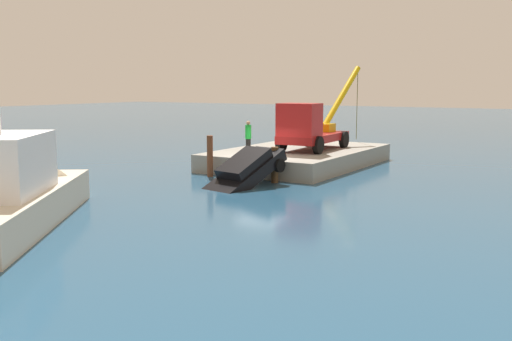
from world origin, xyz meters
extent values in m
plane|color=navy|center=(0.00, 0.00, 0.00)|extent=(200.00, 200.00, 0.00)
cube|color=gray|center=(-4.41, 0.00, 0.50)|extent=(11.49, 7.40, 1.01)
cube|color=maroon|center=(-4.49, 0.94, 1.73)|extent=(5.73, 2.48, 0.45)
cube|color=#AF1919|center=(-2.46, 1.01, 2.88)|extent=(1.66, 2.25, 1.84)
cylinder|color=black|center=(-2.56, 2.15, 1.51)|extent=(1.01, 0.34, 1.00)
cylinder|color=black|center=(-2.47, -0.13, 1.51)|extent=(1.01, 0.34, 1.00)
cylinder|color=black|center=(-6.51, 2.01, 1.51)|extent=(1.01, 0.34, 1.00)
cylinder|color=black|center=(-6.43, -0.27, 1.51)|extent=(1.01, 0.34, 1.00)
cylinder|color=#E5B20C|center=(-8.28, 1.07, 4.13)|extent=(4.45, 0.77, 3.82)
cube|color=#E5B20C|center=(-6.19, 0.88, 2.21)|extent=(1.00, 1.00, 0.50)
cylinder|color=#4C4C19|center=(-10.38, 1.27, 3.54)|extent=(0.04, 0.04, 4.73)
cylinder|color=black|center=(-1.17, -1.55, 1.40)|extent=(0.28, 0.28, 0.78)
cylinder|color=green|center=(-1.17, -1.55, 2.18)|extent=(0.34, 0.34, 0.78)
sphere|color=tan|center=(-1.17, -1.55, 2.69)|extent=(0.23, 0.23, 0.23)
cube|color=black|center=(3.42, 1.08, 0.56)|extent=(4.47, 2.69, 2.33)
cube|color=black|center=(3.43, 1.08, 1.11)|extent=(2.67, 2.10, 1.41)
cylinder|color=black|center=(4.84, 1.75, -0.34)|extent=(0.88, 0.39, 0.85)
cylinder|color=black|center=(4.45, -0.09, -0.34)|extent=(0.88, 0.39, 0.85)
cylinder|color=black|center=(2.14, 2.31, 0.92)|extent=(0.88, 0.39, 0.85)
cylinder|color=black|center=(1.76, 0.46, 0.92)|extent=(0.88, 0.39, 0.85)
cube|color=beige|center=(14.45, -1.42, 0.17)|extent=(10.18, 8.33, 2.12)
cone|color=beige|center=(10.23, -4.31, 0.17)|extent=(4.70, 4.57, 3.08)
cube|color=white|center=(14.87, -1.13, 2.22)|extent=(4.75, 4.33, 1.98)
cylinder|color=silver|center=(11.50, -3.44, 1.73)|extent=(0.06, 0.06, 1.00)
cylinder|color=brown|center=(1.81, -2.08, 1.09)|extent=(0.32, 0.32, 2.17)
cylinder|color=brown|center=(1.78, 1.84, 0.89)|extent=(0.36, 0.36, 1.78)
camera|label=1|loc=(27.07, 16.10, 4.83)|focal=41.57mm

